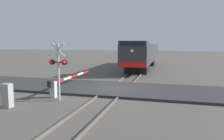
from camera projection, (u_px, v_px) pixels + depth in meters
ground_plane at (117, 90)px, 17.27m from camera, size 160.00×160.00×0.00m
rail_track_left at (108, 88)px, 17.45m from camera, size 0.08×80.00×0.15m
rail_track_right at (126, 90)px, 17.07m from camera, size 0.08×80.00×0.15m
road_surface at (117, 89)px, 17.26m from camera, size 36.00×5.32×0.17m
locomotive at (142, 54)px, 31.00m from camera, size 3.07×17.20×3.85m
crossing_signal at (58, 66)px, 13.83m from camera, size 1.18×0.33×3.68m
crossing_gate at (61, 84)px, 15.84m from camera, size 0.36×6.88×1.20m
utility_cabinet at (7, 96)px, 12.59m from camera, size 0.52×0.43×1.38m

